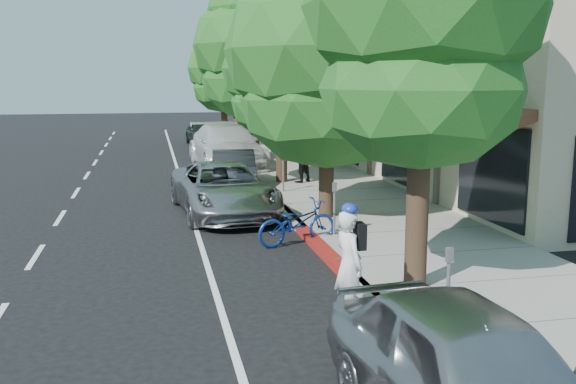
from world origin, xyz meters
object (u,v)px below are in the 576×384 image
object	(u,v)px
bicycle	(297,223)
dark_suv_far	(204,133)
street_tree_0	(424,13)
street_tree_2	(281,71)
white_pickup	(226,146)
street_tree_4	(236,58)
near_car_a	(471,379)
silver_suv	(223,189)
dark_sedan	(234,171)
street_tree_5	(224,70)
street_tree_1	(328,54)
pedestrian	(300,159)
street_tree_3	(254,48)
cyclist	(349,265)

from	to	relation	value
bicycle	dark_suv_far	world-z (taller)	dark_suv_far
street_tree_0	street_tree_2	xyz separation A→B (m)	(0.00, 12.00, -0.86)
street_tree_0	dark_suv_far	distance (m)	27.11
street_tree_2	white_pickup	world-z (taller)	street_tree_2
street_tree_4	near_car_a	xyz separation A→B (m)	(-1.40, -28.69, -4.07)
street_tree_2	silver_suv	size ratio (longest dim) A/B	1.26
bicycle	dark_sedan	distance (m)	7.57
street_tree_2	street_tree_5	world-z (taller)	street_tree_5
street_tree_1	pedestrian	size ratio (longest dim) A/B	4.45
street_tree_3	street_tree_4	distance (m)	6.01
street_tree_1	dark_suv_far	distance (m)	21.13
street_tree_0	bicycle	world-z (taller)	street_tree_0
street_tree_4	bicycle	xyz separation A→B (m)	(-1.30, -20.19, -4.32)
street_tree_4	cyclist	world-z (taller)	street_tree_4
dark_suv_far	dark_sedan	bearing A→B (deg)	-96.01
street_tree_1	street_tree_5	size ratio (longest dim) A/B	1.06
cyclist	pedestrian	size ratio (longest dim) A/B	1.06
street_tree_2	white_pickup	xyz separation A→B (m)	(-1.40, 5.00, -3.12)
silver_suv	near_car_a	bearing A→B (deg)	-89.50
dark_sedan	white_pickup	bearing A→B (deg)	91.27
silver_suv	pedestrian	xyz separation A→B (m)	(3.21, 4.21, 0.26)
bicycle	near_car_a	world-z (taller)	near_car_a
street_tree_1	dark_sedan	bearing A→B (deg)	108.68
street_tree_3	cyclist	distance (m)	19.37
street_tree_1	bicycle	distance (m)	4.67
pedestrian	street_tree_4	bearing A→B (deg)	-118.40
white_pickup	cyclist	bearing A→B (deg)	-94.93
street_tree_4	street_tree_5	size ratio (longest dim) A/B	1.09
street_tree_3	cyclist	size ratio (longest dim) A/B	4.72
dark_suv_far	pedestrian	bearing A→B (deg)	-86.85
dark_suv_far	pedestrian	size ratio (longest dim) A/B	2.49
cyclist	street_tree_3	bearing A→B (deg)	-16.35
white_pickup	dark_suv_far	xyz separation A→B (m)	(-0.18, 9.74, -0.21)
white_pickup	pedestrian	distance (m)	5.66
street_tree_5	pedestrian	bearing A→B (deg)	-88.08
street_tree_5	near_car_a	xyz separation A→B (m)	(-1.40, -34.69, -3.53)
street_tree_5	street_tree_0	bearing A→B (deg)	-90.00
street_tree_3	near_car_a	world-z (taller)	street_tree_3
street_tree_5	white_pickup	bearing A→B (deg)	-96.15
street_tree_5	white_pickup	world-z (taller)	street_tree_5
street_tree_1	cyclist	world-z (taller)	street_tree_1
street_tree_3	bicycle	world-z (taller)	street_tree_3
street_tree_2	street_tree_5	distance (m)	18.00
cyclist	dark_suv_far	world-z (taller)	cyclist
white_pickup	dark_suv_far	bearing A→B (deg)	86.50
street_tree_2	street_tree_4	world-z (taller)	street_tree_4
street_tree_1	silver_suv	xyz separation A→B (m)	(-2.60, 1.50, -3.71)
street_tree_1	street_tree_4	bearing A→B (deg)	90.00
street_tree_1	dark_sedan	distance (m)	6.79
dark_suv_far	street_tree_1	bearing A→B (deg)	-90.79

